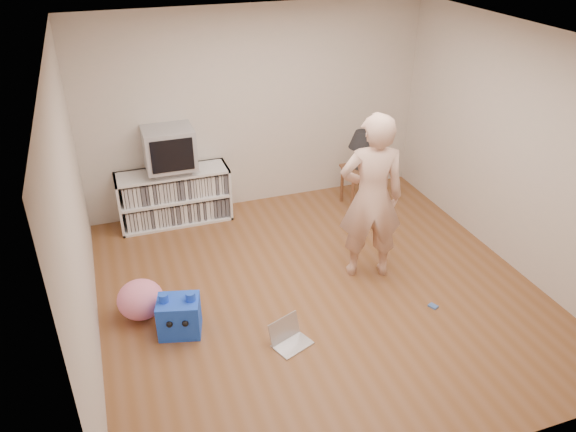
# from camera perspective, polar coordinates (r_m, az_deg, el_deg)

# --- Properties ---
(ground) EXTENTS (4.50, 4.50, 0.00)m
(ground) POSITION_cam_1_polar(r_m,az_deg,el_deg) (6.04, 3.19, -7.61)
(ground) COLOR brown
(ground) RESTS_ON ground
(walls) EXTENTS (4.52, 4.52, 2.60)m
(walls) POSITION_cam_1_polar(r_m,az_deg,el_deg) (5.37, 3.57, 3.58)
(walls) COLOR beige
(walls) RESTS_ON ground
(ceiling) EXTENTS (4.50, 4.50, 0.01)m
(ceiling) POSITION_cam_1_polar(r_m,az_deg,el_deg) (4.95, 4.05, 17.29)
(ceiling) COLOR white
(ceiling) RESTS_ON walls
(media_unit) EXTENTS (1.40, 0.45, 0.70)m
(media_unit) POSITION_cam_1_polar(r_m,az_deg,el_deg) (7.30, -11.49, 1.98)
(media_unit) COLOR white
(media_unit) RESTS_ON ground
(dvd_deck) EXTENTS (0.45, 0.35, 0.07)m
(dvd_deck) POSITION_cam_1_polar(r_m,az_deg,el_deg) (7.12, -11.77, 4.69)
(dvd_deck) COLOR gray
(dvd_deck) RESTS_ON media_unit
(crt_tv) EXTENTS (0.60, 0.53, 0.50)m
(crt_tv) POSITION_cam_1_polar(r_m,az_deg,el_deg) (7.00, -12.00, 6.80)
(crt_tv) COLOR #A3A3A8
(crt_tv) RESTS_ON dvd_deck
(side_table) EXTENTS (0.42, 0.42, 0.55)m
(side_table) POSITION_cam_1_polar(r_m,az_deg,el_deg) (7.57, 7.26, 3.95)
(side_table) COLOR brown
(side_table) RESTS_ON ground
(table_lamp) EXTENTS (0.34, 0.34, 0.52)m
(table_lamp) POSITION_cam_1_polar(r_m,az_deg,el_deg) (7.36, 7.52, 7.65)
(table_lamp) COLOR #333333
(table_lamp) RESTS_ON side_table
(person) EXTENTS (0.77, 0.61, 1.86)m
(person) POSITION_cam_1_polar(r_m,az_deg,el_deg) (5.91, 8.46, 1.82)
(person) COLOR beige
(person) RESTS_ON ground
(laptop) EXTENTS (0.42, 0.38, 0.24)m
(laptop) POSITION_cam_1_polar(r_m,az_deg,el_deg) (5.37, 0.04, -12.18)
(laptop) COLOR silver
(laptop) RESTS_ON ground
(playing_cards) EXTENTS (0.10, 0.11, 0.02)m
(playing_cards) POSITION_cam_1_polar(r_m,az_deg,el_deg) (6.00, 14.52, -8.85)
(playing_cards) COLOR #446BB6
(playing_cards) RESTS_ON ground
(plush_blue) EXTENTS (0.46, 0.40, 0.46)m
(plush_blue) POSITION_cam_1_polar(r_m,az_deg,el_deg) (5.50, -10.99, -9.92)
(plush_blue) COLOR #174BFB
(plush_blue) RESTS_ON ground
(plush_pink) EXTENTS (0.60, 0.60, 0.39)m
(plush_pink) POSITION_cam_1_polar(r_m,az_deg,el_deg) (5.78, -14.76, -8.20)
(plush_pink) COLOR pink
(plush_pink) RESTS_ON ground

